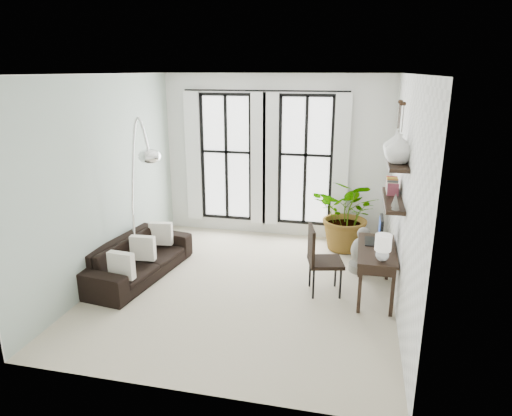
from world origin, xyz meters
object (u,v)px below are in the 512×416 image
(plant, at_px, (349,214))
(buddha, at_px, (362,253))
(desk, at_px, (377,252))
(arc_lamp, at_px, (141,175))
(desk_chair, at_px, (319,256))
(sofa, at_px, (138,258))

(plant, height_order, buddha, plant)
(desk, bearing_deg, arc_lamp, -179.62)
(plant, distance_m, desk_chair, 1.90)
(plant, bearing_deg, arc_lamp, -149.76)
(sofa, xyz_separation_m, desk, (3.75, 0.11, 0.40))
(plant, distance_m, arc_lamp, 3.80)
(buddha, bearing_deg, plant, 106.76)
(plant, height_order, arc_lamp, arc_lamp)
(plant, xyz_separation_m, arc_lamp, (-3.17, -1.85, 0.99))
(desk_chair, relative_size, buddha, 1.36)
(sofa, height_order, plant, plant)
(desk, relative_size, arc_lamp, 0.50)
(buddha, bearing_deg, sofa, -164.05)
(plant, bearing_deg, sofa, -149.56)
(sofa, relative_size, desk_chair, 2.05)
(buddha, bearing_deg, arc_lamp, -164.83)
(sofa, relative_size, buddha, 2.79)
(sofa, distance_m, arc_lamp, 1.38)
(arc_lamp, bearing_deg, buddha, 15.17)
(desk, xyz_separation_m, desk_chair, (-0.82, -0.04, -0.11))
(desk, relative_size, desk_chair, 1.22)
(sofa, height_order, desk_chair, desk_chair)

